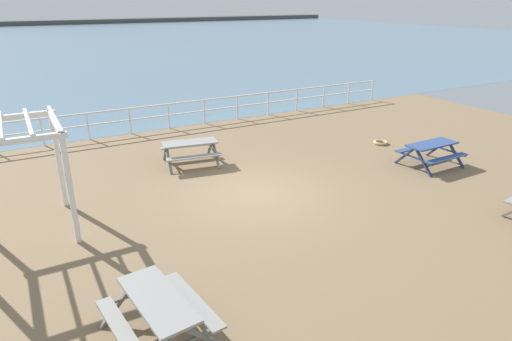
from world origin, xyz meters
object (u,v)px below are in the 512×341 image
picnic_table_near_right (158,308)px  picnic_table_far_right (190,147)px  lattice_pergola (6,154)px  picnic_table_far_left (431,149)px

picnic_table_near_right → picnic_table_far_right: 8.21m
picnic_table_near_right → lattice_pergola: bearing=13.4°
picnic_table_far_left → lattice_pergola: lattice_pergola is taller
picnic_table_far_right → picnic_table_far_left: bearing=-21.0°
picnic_table_far_left → picnic_table_far_right: (-6.91, 4.03, 0.00)m
picnic_table_near_right → lattice_pergola: (-1.79, 5.00, 1.41)m
picnic_table_near_right → picnic_table_far_right: same height
picnic_table_far_right → lattice_pergola: size_ratio=0.75×
picnic_table_far_left → picnic_table_far_right: same height
picnic_table_far_left → lattice_pergola: size_ratio=0.68×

